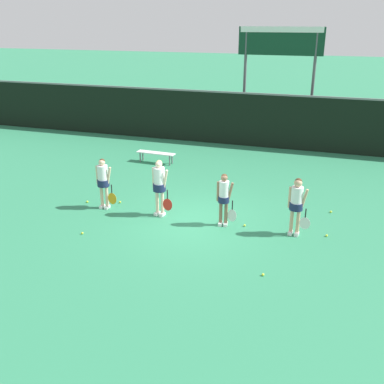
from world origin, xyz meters
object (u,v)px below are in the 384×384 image
object	(u,v)px
tennis_ball_1	(87,202)
tennis_ball_3	(120,202)
scoreboard	(280,52)
tennis_ball_2	(245,225)
player_0	(103,180)
tennis_ball_4	(331,212)
tennis_ball_0	(327,236)
bench_courtside	(156,154)
player_2	(224,196)
player_3	(297,202)
player_1	(159,183)
tennis_ball_6	(263,275)
tennis_ball_5	(82,233)

from	to	relation	value
tennis_ball_1	tennis_ball_3	xyz separation A→B (m)	(1.06, 0.32, -0.00)
scoreboard	tennis_ball_2	world-z (taller)	scoreboard
player_0	tennis_ball_4	distance (m)	7.34
tennis_ball_0	tennis_ball_2	size ratio (longest dim) A/B	1.04
bench_courtside	player_2	world-z (taller)	player_2
tennis_ball_1	tennis_ball_2	xyz separation A→B (m)	(5.41, -0.15, -0.00)
bench_courtside	player_3	distance (m)	8.22
player_1	tennis_ball_1	world-z (taller)	player_1
tennis_ball_2	tennis_ball_4	size ratio (longest dim) A/B	0.94
player_2	player_3	size ratio (longest dim) A/B	0.95
player_2	tennis_ball_1	size ratio (longest dim) A/B	22.53
tennis_ball_3	tennis_ball_4	size ratio (longest dim) A/B	1.04
player_2	tennis_ball_6	size ratio (longest dim) A/B	23.76
tennis_ball_0	tennis_ball_5	distance (m)	6.98
player_2	tennis_ball_4	xyz separation A→B (m)	(3.03, 1.95, -0.90)
player_2	tennis_ball_6	bearing A→B (deg)	-63.91
tennis_ball_4	player_3	bearing A→B (deg)	-116.21
scoreboard	tennis_ball_6	world-z (taller)	scoreboard
scoreboard	tennis_ball_4	world-z (taller)	scoreboard
player_1	tennis_ball_6	bearing A→B (deg)	-25.36
player_3	tennis_ball_1	bearing A→B (deg)	-176.73
player_1	tennis_ball_5	size ratio (longest dim) A/B	27.01
tennis_ball_4	bench_courtside	bearing A→B (deg)	156.56
scoreboard	tennis_ball_5	world-z (taller)	scoreboard
scoreboard	tennis_ball_2	size ratio (longest dim) A/B	84.70
tennis_ball_2	tennis_ball_6	world-z (taller)	tennis_ball_6
tennis_ball_6	tennis_ball_4	bearing A→B (deg)	72.44
player_0	tennis_ball_1	size ratio (longest dim) A/B	23.38
player_2	player_3	bearing A→B (deg)	-6.65
tennis_ball_0	player_1	bearing A→B (deg)	-179.03
player_0	tennis_ball_1	xyz separation A→B (m)	(-0.79, 0.20, -0.95)
bench_courtside	tennis_ball_0	bearing A→B (deg)	-31.27
tennis_ball_0	tennis_ball_1	size ratio (longest dim) A/B	0.94
player_2	tennis_ball_0	distance (m)	3.12
bench_courtside	tennis_ball_1	size ratio (longest dim) A/B	23.95
player_0	tennis_ball_3	bearing A→B (deg)	60.24
tennis_ball_1	tennis_ball_6	distance (m)	6.97
player_2	player_3	distance (m)	2.09
player_3	player_0	bearing A→B (deg)	-175.13
scoreboard	player_0	bearing A→B (deg)	-110.64
player_3	tennis_ball_2	xyz separation A→B (m)	(-1.45, 0.07, -0.98)
player_0	tennis_ball_6	xyz separation A→B (m)	(5.63, -2.53, -0.95)
tennis_ball_1	player_3	bearing A→B (deg)	-1.87
player_2	tennis_ball_0	size ratio (longest dim) A/B	23.99
tennis_ball_3	tennis_ball_0	bearing A→B (deg)	-3.42
player_0	tennis_ball_5	xyz separation A→B (m)	(0.31, -1.93, -0.95)
player_1	tennis_ball_6	size ratio (longest dim) A/B	26.57
player_3	tennis_ball_3	xyz separation A→B (m)	(-5.81, 0.55, -0.98)
tennis_ball_4	player_2	bearing A→B (deg)	-147.27
tennis_ball_5	player_3	bearing A→B (deg)	18.24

